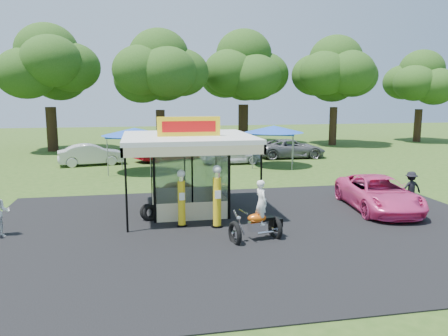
{
  "coord_description": "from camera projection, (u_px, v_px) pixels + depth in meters",
  "views": [
    {
      "loc": [
        -3.99,
        -13.5,
        5.04
      ],
      "look_at": [
        -0.61,
        4.0,
        2.07
      ],
      "focal_mm": 35.0,
      "sensor_mm": 36.0,
      "label": 1
    }
  ],
  "objects": [
    {
      "name": "oak_far_f",
      "position": [
        421.0,
        84.0,
        47.28
      ],
      "size": [
        8.05,
        8.05,
        9.7
      ],
      "color": "black",
      "rests_on": "ground"
    },
    {
      "name": "bg_car_c",
      "position": [
        231.0,
        154.0,
        32.48
      ],
      "size": [
        4.55,
        1.97,
        1.53
      ],
      "primitive_type": "imported",
      "rotation": [
        0.0,
        0.0,
        1.61
      ],
      "color": "silver",
      "rests_on": "ground"
    },
    {
      "name": "gas_pump_right",
      "position": [
        217.0,
        198.0,
        16.64
      ],
      "size": [
        0.46,
        0.46,
        2.45
      ],
      "color": "black",
      "rests_on": "ground"
    },
    {
      "name": "oak_far_b",
      "position": [
        48.0,
        72.0,
        38.93
      ],
      "size": [
        9.33,
        9.33,
        11.12
      ],
      "color": "black",
      "rests_on": "ground"
    },
    {
      "name": "gas_station_kiosk",
      "position": [
        188.0,
        172.0,
        18.82
      ],
      "size": [
        5.4,
        5.4,
        4.18
      ],
      "color": "white",
      "rests_on": "ground"
    },
    {
      "name": "oak_far_e",
      "position": [
        335.0,
        77.0,
        44.03
      ],
      "size": [
        9.05,
        9.05,
        10.78
      ],
      "color": "black",
      "rests_on": "ground"
    },
    {
      "name": "kiosk_car",
      "position": [
        183.0,
        191.0,
        21.17
      ],
      "size": [
        2.82,
        1.13,
        0.96
      ],
      "primitive_type": "imported",
      "rotation": [
        0.0,
        0.0,
        1.57
      ],
      "color": "yellow",
      "rests_on": "ground"
    },
    {
      "name": "ground",
      "position": [
        264.0,
        247.0,
        14.65
      ],
      "size": [
        120.0,
        120.0,
        0.0
      ],
      "primitive_type": "plane",
      "color": "#2A4816",
      "rests_on": "ground"
    },
    {
      "name": "oak_far_c",
      "position": [
        159.0,
        76.0,
        38.88
      ],
      "size": [
        9.04,
        9.04,
        10.65
      ],
      "color": "black",
      "rests_on": "ground"
    },
    {
      "name": "spare_tires",
      "position": [
        149.0,
        212.0,
        17.74
      ],
      "size": [
        0.87,
        0.71,
        0.7
      ],
      "rotation": [
        0.0,
        0.0,
        0.38
      ],
      "color": "black",
      "rests_on": "ground"
    },
    {
      "name": "pink_sedan",
      "position": [
        378.0,
        193.0,
        19.35
      ],
      "size": [
        3.13,
        5.64,
        1.49
      ],
      "primitive_type": "imported",
      "rotation": [
        0.0,
        0.0,
        -0.13
      ],
      "color": "#E83F86",
      "rests_on": "ground"
    },
    {
      "name": "asphalt_apron",
      "position": [
        250.0,
        229.0,
        16.58
      ],
      "size": [
        20.0,
        14.0,
        0.04
      ],
      "primitive_type": "cube",
      "color": "black",
      "rests_on": "ground"
    },
    {
      "name": "bg_car_a",
      "position": [
        91.0,
        155.0,
        31.89
      ],
      "size": [
        4.91,
        2.49,
        1.54
      ],
      "primitive_type": "imported",
      "rotation": [
        0.0,
        0.0,
        1.76
      ],
      "color": "beige",
      "rests_on": "ground"
    },
    {
      "name": "tent_east",
      "position": [
        274.0,
        129.0,
        31.01
      ],
      "size": [
        4.2,
        4.2,
        2.94
      ],
      "rotation": [
        0.0,
        0.0,
        -0.37
      ],
      "color": "gray",
      "rests_on": "ground"
    },
    {
      "name": "motorcycle",
      "position": [
        259.0,
        216.0,
        15.23
      ],
      "size": [
        1.97,
        1.24,
        2.25
      ],
      "rotation": [
        0.0,
        0.0,
        0.22
      ],
      "color": "black",
      "rests_on": "ground"
    },
    {
      "name": "bg_car_d",
      "position": [
        291.0,
        148.0,
        35.66
      ],
      "size": [
        5.56,
        2.66,
        1.53
      ],
      "primitive_type": "imported",
      "rotation": [
        0.0,
        0.0,
        1.55
      ],
      "color": "#5F5F62",
      "rests_on": "ground"
    },
    {
      "name": "gas_pump_left",
      "position": [
        182.0,
        200.0,
        16.78
      ],
      "size": [
        0.42,
        0.42,
        2.26
      ],
      "color": "black",
      "rests_on": "ground"
    },
    {
      "name": "oak_far_d",
      "position": [
        244.0,
        73.0,
        44.73
      ],
      "size": [
        9.62,
        9.62,
        11.45
      ],
      "color": "black",
      "rests_on": "ground"
    },
    {
      "name": "spectator_east_a",
      "position": [
        411.0,
        188.0,
        20.43
      ],
      "size": [
        1.03,
        0.63,
        1.54
      ],
      "primitive_type": "imported",
      "rotation": [
        0.0,
        0.0,
        3.08
      ],
      "color": "black",
      "rests_on": "ground"
    },
    {
      "name": "bg_car_b",
      "position": [
        167.0,
        150.0,
        34.26
      ],
      "size": [
        5.79,
        4.39,
        1.56
      ],
      "primitive_type": "imported",
      "rotation": [
        0.0,
        0.0,
        2.04
      ],
      "color": "#A90D1B",
      "rests_on": "ground"
    },
    {
      "name": "tent_west",
      "position": [
        135.0,
        132.0,
        28.43
      ],
      "size": [
        4.25,
        4.25,
        2.97
      ],
      "rotation": [
        0.0,
        0.0,
        -0.28
      ],
      "color": "gray",
      "rests_on": "ground"
    }
  ]
}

